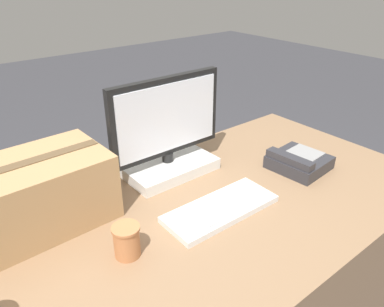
# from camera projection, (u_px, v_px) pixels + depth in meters

# --- Properties ---
(office_desk) EXTENTS (1.80, 0.90, 0.75)m
(office_desk) POSITION_uv_depth(u_px,v_px,m) (199.00, 291.00, 1.45)
(office_desk) COLOR #8C6B4C
(office_desk) RESTS_ON ground_plane
(monitor) EXTENTS (0.48, 0.24, 0.39)m
(monitor) POSITION_uv_depth(u_px,v_px,m) (167.00, 140.00, 1.45)
(monitor) COLOR white
(monitor) RESTS_ON office_desk
(keyboard) EXTENTS (0.40, 0.17, 0.03)m
(keyboard) POSITION_uv_depth(u_px,v_px,m) (221.00, 208.00, 1.26)
(keyboard) COLOR silver
(keyboard) RESTS_ON office_desk
(desk_phone) EXTENTS (0.22, 0.22, 0.08)m
(desk_phone) POSITION_uv_depth(u_px,v_px,m) (298.00, 162.00, 1.52)
(desk_phone) COLOR #2D2D33
(desk_phone) RESTS_ON office_desk
(paper_cup_right) EXTENTS (0.08, 0.08, 0.10)m
(paper_cup_right) POSITION_uv_depth(u_px,v_px,m) (127.00, 241.00, 1.06)
(paper_cup_right) COLOR #BC7547
(paper_cup_right) RESTS_ON office_desk
(cardboard_box) EXTENTS (0.43, 0.29, 0.23)m
(cardboard_box) POSITION_uv_depth(u_px,v_px,m) (39.00, 192.00, 1.17)
(cardboard_box) COLOR tan
(cardboard_box) RESTS_ON office_desk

